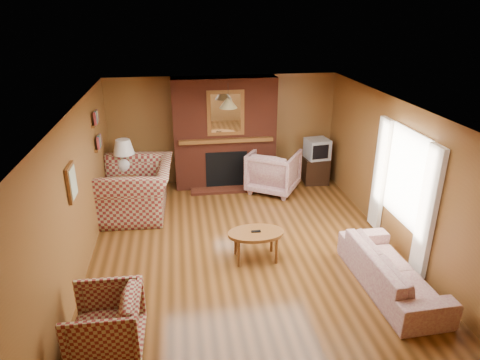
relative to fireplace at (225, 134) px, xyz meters
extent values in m
plane|color=#45270E|center=(0.00, -2.98, -1.18)|extent=(6.50, 6.50, 0.00)
plane|color=white|center=(0.00, -2.98, 1.22)|extent=(6.50, 6.50, 0.00)
plane|color=brown|center=(0.00, 0.27, 0.02)|extent=(6.50, 0.00, 6.50)
plane|color=brown|center=(0.00, -6.23, 0.02)|extent=(6.50, 0.00, 6.50)
plane|color=brown|center=(-2.50, -2.98, 0.02)|extent=(0.00, 6.50, 6.50)
plane|color=brown|center=(2.50, -2.98, 0.02)|extent=(0.00, 6.50, 6.50)
cube|color=#592213|center=(0.00, 0.02, 0.02)|extent=(2.20, 0.50, 2.40)
cube|color=black|center=(0.00, -0.21, -0.73)|extent=(0.90, 0.06, 0.80)
cube|color=#592213|center=(0.00, -0.38, -1.15)|extent=(1.60, 0.35, 0.06)
cube|color=brown|center=(0.00, -0.25, -0.06)|extent=(2.00, 0.18, 0.08)
cube|color=brown|center=(0.00, -0.22, 0.52)|extent=(0.78, 0.05, 0.95)
cube|color=white|center=(0.00, -0.25, 0.52)|extent=(0.62, 0.02, 0.80)
cube|color=silver|center=(2.44, -3.93, -0.13)|extent=(0.08, 0.35, 2.00)
cube|color=silver|center=(2.44, -2.43, -0.13)|extent=(0.08, 0.35, 2.00)
cube|color=white|center=(2.48, -3.18, 0.12)|extent=(0.03, 1.10, 1.50)
cube|color=brown|center=(-2.47, -1.08, 0.17)|extent=(0.06, 0.55, 0.04)
cube|color=brown|center=(-2.47, -1.08, 0.62)|extent=(0.06, 0.55, 0.04)
cube|color=brown|center=(-2.47, -3.28, 0.37)|extent=(0.04, 0.40, 0.50)
cube|color=silver|center=(-2.44, -3.28, 0.37)|extent=(0.01, 0.32, 0.42)
cylinder|color=black|center=(0.00, -0.68, 1.04)|extent=(0.01, 0.01, 0.35)
cone|color=#B78149|center=(0.00, -0.68, 0.82)|extent=(0.36, 0.36, 0.18)
imported|color=maroon|center=(-1.85, -1.17, -0.68)|extent=(1.42, 1.61, 1.01)
imported|color=maroon|center=(-1.95, -4.80, -0.80)|extent=(0.85, 0.83, 0.76)
imported|color=#C5B698|center=(1.90, -4.16, -0.89)|extent=(0.86, 2.03, 0.59)
imported|color=#C5B698|center=(0.99, -0.50, -0.72)|extent=(1.36, 1.37, 0.91)
ellipsoid|color=brown|center=(0.12, -3.13, -0.72)|extent=(0.89, 0.55, 0.05)
cube|color=black|center=(0.12, -3.13, -0.69)|extent=(0.15, 0.05, 0.02)
cylinder|color=brown|center=(0.42, -2.95, -0.96)|extent=(0.05, 0.05, 0.43)
cylinder|color=brown|center=(-0.18, -2.95, -0.96)|extent=(0.05, 0.05, 0.43)
cylinder|color=brown|center=(0.42, -3.31, -0.96)|extent=(0.05, 0.05, 0.43)
cylinder|color=brown|center=(-0.18, -3.31, -0.96)|extent=(0.05, 0.05, 0.43)
cube|color=brown|center=(-2.10, -0.53, -0.88)|extent=(0.46, 0.46, 0.61)
sphere|color=white|center=(-2.10, -0.53, -0.40)|extent=(0.34, 0.34, 0.34)
cylinder|color=black|center=(-2.10, -0.53, -0.21)|extent=(0.03, 0.03, 0.11)
cone|color=white|center=(-2.10, -0.53, -0.02)|extent=(0.43, 0.43, 0.30)
cube|color=black|center=(2.05, -0.18, -0.89)|extent=(0.57, 0.53, 0.59)
cube|color=#9C9FA3|center=(2.05, -0.18, -0.37)|extent=(0.54, 0.52, 0.44)
cube|color=black|center=(2.05, -0.43, -0.37)|extent=(0.37, 0.07, 0.32)
camera|label=1|loc=(-0.99, -8.91, 2.61)|focal=32.00mm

